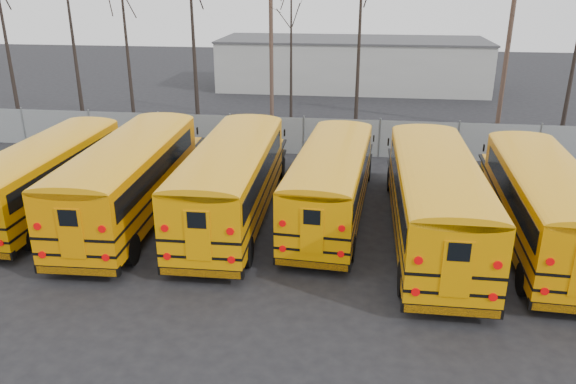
# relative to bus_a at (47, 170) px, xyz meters

# --- Properties ---
(ground) EXTENTS (120.00, 120.00, 0.00)m
(ground) POSITION_rel_bus_a_xyz_m (9.28, -2.81, -1.75)
(ground) COLOR black
(ground) RESTS_ON ground
(fence) EXTENTS (40.00, 0.04, 2.00)m
(fence) POSITION_rel_bus_a_xyz_m (9.28, 9.19, -0.75)
(fence) COLOR gray
(fence) RESTS_ON ground
(distant_building) EXTENTS (22.00, 8.00, 4.00)m
(distant_building) POSITION_rel_bus_a_xyz_m (11.28, 29.19, 0.25)
(distant_building) COLOR #A8A8A3
(distant_building) RESTS_ON ground
(bus_a) EXTENTS (2.48, 10.69, 2.99)m
(bus_a) POSITION_rel_bus_a_xyz_m (0.00, 0.00, 0.00)
(bus_a) COLOR black
(bus_a) RESTS_ON ground
(bus_b) EXTENTS (3.10, 11.76, 3.26)m
(bus_b) POSITION_rel_bus_a_xyz_m (3.61, -0.26, 0.16)
(bus_b) COLOR black
(bus_b) RESTS_ON ground
(bus_c) EXTENTS (2.86, 11.62, 3.24)m
(bus_c) POSITION_rel_bus_a_xyz_m (7.51, 0.08, 0.15)
(bus_c) COLOR black
(bus_c) RESTS_ON ground
(bus_d) EXTENTS (3.20, 10.86, 3.00)m
(bus_d) POSITION_rel_bus_a_xyz_m (11.25, 0.73, 0.01)
(bus_d) COLOR black
(bus_d) RESTS_ON ground
(bus_e) EXTENTS (2.72, 11.75, 3.28)m
(bus_e) POSITION_rel_bus_a_xyz_m (14.92, -1.00, 0.17)
(bus_e) COLOR black
(bus_e) RESTS_ON ground
(bus_f) EXTENTS (3.04, 11.20, 3.11)m
(bus_f) POSITION_rel_bus_a_xyz_m (18.58, -0.74, 0.07)
(bus_f) COLOR black
(bus_f) RESTS_ON ground
(utility_pole_left) EXTENTS (1.47, 0.26, 8.26)m
(utility_pole_left) POSITION_rel_bus_a_xyz_m (6.44, 16.20, 2.49)
(utility_pole_left) COLOR #4A352A
(utility_pole_left) RESTS_ON ground
(utility_pole_right) EXTENTS (1.52, 0.77, 9.08)m
(utility_pole_right) POSITION_rel_bus_a_xyz_m (20.85, 16.45, 2.91)
(utility_pole_right) COLOR #4A352A
(utility_pole_right) RESTS_ON ground
(tree_0) EXTENTS (0.26, 0.26, 11.82)m
(tree_0) POSITION_rel_bus_a_xyz_m (-8.06, 10.95, 4.16)
(tree_0) COLOR black
(tree_0) RESTS_ON ground
(tree_1) EXTENTS (0.26, 0.26, 10.84)m
(tree_1) POSITION_rel_bus_a_xyz_m (-5.07, 12.98, 3.67)
(tree_1) COLOR black
(tree_1) RESTS_ON ground
(tree_2) EXTENTS (0.26, 0.26, 11.93)m
(tree_2) POSITION_rel_bus_a_xyz_m (-1.27, 11.91, 4.22)
(tree_2) COLOR black
(tree_2) RESTS_ON ground
(tree_3) EXTENTS (0.26, 0.26, 12.05)m
(tree_3) POSITION_rel_bus_a_xyz_m (2.19, 13.59, 4.27)
(tree_3) COLOR black
(tree_3) RESTS_ON ground
(tree_4) EXTENTS (0.26, 0.26, 10.68)m
(tree_4) POSITION_rel_bus_a_xyz_m (7.92, 14.50, 3.59)
(tree_4) COLOR black
(tree_4) RESTS_ON ground
(tree_5) EXTENTS (0.26, 0.26, 12.86)m
(tree_5) POSITION_rel_bus_a_xyz_m (11.98, 11.01, 4.68)
(tree_5) COLOR black
(tree_5) RESTS_ON ground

